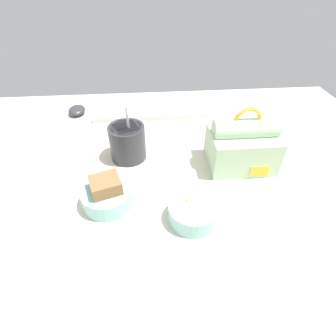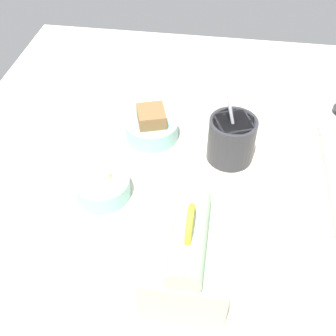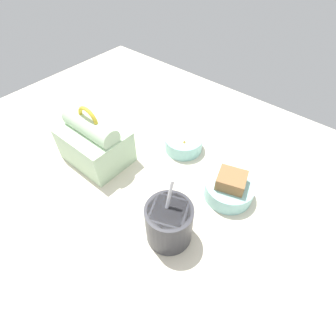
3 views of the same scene
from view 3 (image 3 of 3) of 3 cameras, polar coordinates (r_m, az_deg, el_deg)
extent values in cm
cube|color=beige|center=(72.08, -4.14, -3.18)|extent=(140.00, 110.00, 2.00)
cube|color=silver|center=(59.61, -24.20, -26.03)|extent=(41.47, 11.04, 1.80)
cube|color=white|center=(58.67, -24.54, -25.71)|extent=(38.15, 9.06, 0.30)
cube|color=#B7D6AD|center=(76.03, -15.47, 4.72)|extent=(17.86, 13.61, 10.04)
cylinder|color=#B7D6AD|center=(71.94, -16.50, 8.54)|extent=(16.97, 5.52, 5.52)
cube|color=yellow|center=(82.30, -12.86, 7.05)|extent=(5.00, 0.30, 3.01)
torus|color=yellow|center=(70.48, -16.93, 10.10)|extent=(7.25, 1.00, 7.25)
cylinder|color=#333338|center=(57.49, 0.22, -11.92)|extent=(10.25, 10.25, 10.23)
cylinder|color=#C6892D|center=(53.41, 0.24, -9.29)|extent=(9.02, 9.02, 0.60)
cylinder|color=silver|center=(52.74, -0.05, -7.64)|extent=(0.70, 3.53, 11.59)
cylinder|color=#93D1CC|center=(68.04, 13.09, -4.67)|extent=(12.27, 12.27, 4.36)
cube|color=olive|center=(66.20, 13.44, -3.40)|extent=(8.31, 7.92, 6.11)
cylinder|color=#93D1CC|center=(78.49, 3.40, 5.42)|extent=(11.15, 11.15, 4.27)
ellipsoid|color=white|center=(78.99, 2.84, 6.87)|extent=(3.03, 3.03, 3.57)
cone|color=#EFBC47|center=(76.16, 3.55, 5.02)|extent=(5.04, 5.04, 3.63)
sphere|color=#4C5623|center=(80.72, 4.68, 6.77)|extent=(1.34, 1.34, 1.34)
sphere|color=#4C5623|center=(80.52, 4.13, 6.68)|extent=(1.34, 1.34, 1.34)
camera|label=1|loc=(0.90, 30.61, 38.04)|focal=28.00mm
camera|label=2|loc=(0.93, -49.18, 43.12)|focal=45.00mm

